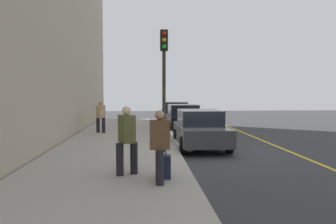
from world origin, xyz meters
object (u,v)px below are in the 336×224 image
at_px(parked_car_charcoal, 200,129).
at_px(pedestrian_brown_coat, 160,144).
at_px(pedestrian_tan_coat, 101,116).
at_px(rolling_suitcase, 166,167).
at_px(pedestrian_olive_coat, 127,138).
at_px(parked_car_navy, 175,112).
at_px(traffic_light_pole, 164,70).
at_px(parked_car_black, 183,118).

xyz_separation_m(parked_car_charcoal, pedestrian_brown_coat, (5.80, -1.87, 0.28)).
xyz_separation_m(pedestrian_tan_coat, rolling_suitcase, (9.54, 2.77, -0.58)).
bearing_deg(pedestrian_brown_coat, pedestrian_olive_coat, -137.56).
relative_size(parked_car_navy, traffic_light_pole, 1.07).
height_order(pedestrian_tan_coat, rolling_suitcase, pedestrian_tan_coat).
bearing_deg(rolling_suitcase, traffic_light_pole, 177.47).
bearing_deg(parked_car_navy, pedestrian_brown_coat, -6.24).
height_order(pedestrian_olive_coat, traffic_light_pole, traffic_light_pole).
xyz_separation_m(pedestrian_tan_coat, traffic_light_pole, (5.87, 2.94, 1.98)).
distance_m(parked_car_navy, pedestrian_olive_coat, 16.65).
height_order(parked_car_black, traffic_light_pole, traffic_light_pole).
height_order(parked_car_black, pedestrian_tan_coat, pedestrian_tan_coat).
xyz_separation_m(traffic_light_pole, rolling_suitcase, (3.67, -0.16, -2.57)).
distance_m(parked_car_navy, traffic_light_pole, 13.48).
bearing_deg(parked_car_black, parked_car_charcoal, -0.04).
relative_size(parked_car_charcoal, pedestrian_olive_coat, 2.43).
distance_m(pedestrian_olive_coat, traffic_light_pole, 3.93).
height_order(traffic_light_pole, rolling_suitcase, traffic_light_pole).
relative_size(parked_car_navy, pedestrian_tan_coat, 2.76).
bearing_deg(pedestrian_brown_coat, parked_car_navy, 173.76).
distance_m(pedestrian_brown_coat, traffic_light_pole, 4.56).
xyz_separation_m(parked_car_navy, rolling_suitcase, (16.86, -1.73, -0.32)).
height_order(parked_car_navy, traffic_light_pole, traffic_light_pole).
distance_m(parked_car_black, pedestrian_olive_coat, 11.34).
bearing_deg(traffic_light_pole, pedestrian_olive_coat, -19.03).
relative_size(parked_car_navy, rolling_suitcase, 4.88).
distance_m(parked_car_charcoal, traffic_light_pole, 3.21).
bearing_deg(pedestrian_olive_coat, pedestrian_brown_coat, 42.44).
distance_m(traffic_light_pole, rolling_suitcase, 4.48).
xyz_separation_m(parked_car_charcoal, rolling_suitcase, (5.37, -1.71, -0.32)).
height_order(parked_car_navy, pedestrian_tan_coat, pedestrian_tan_coat).
xyz_separation_m(parked_car_black, pedestrian_tan_coat, (1.91, -4.48, 0.26)).
relative_size(pedestrian_olive_coat, pedestrian_brown_coat, 1.04).
xyz_separation_m(parked_car_navy, pedestrian_olive_coat, (16.43, -2.68, 0.31)).
xyz_separation_m(parked_car_charcoal, traffic_light_pole, (1.70, -1.54, 2.25)).
bearing_deg(parked_car_black, rolling_suitcase, -8.50).
xyz_separation_m(pedestrian_brown_coat, pedestrian_tan_coat, (-9.97, -2.61, -0.02)).
bearing_deg(parked_car_navy, traffic_light_pole, -6.76).
relative_size(pedestrian_olive_coat, pedestrian_tan_coat, 1.06).
bearing_deg(parked_car_charcoal, pedestrian_olive_coat, -28.32).
relative_size(parked_car_charcoal, rolling_suitcase, 4.57).
distance_m(parked_car_charcoal, pedestrian_brown_coat, 6.10).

